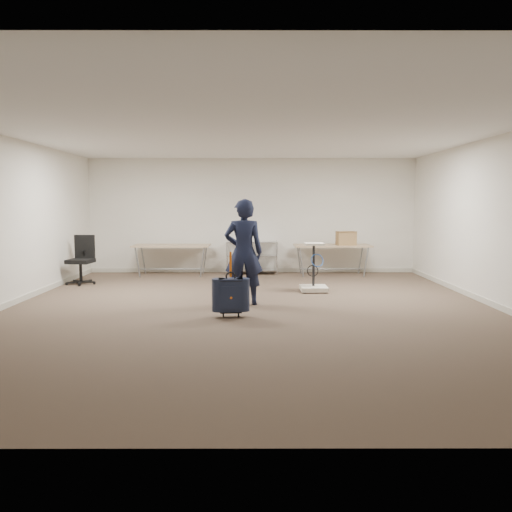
{
  "coord_description": "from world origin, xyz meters",
  "views": [
    {
      "loc": [
        0.07,
        -7.81,
        1.7
      ],
      "look_at": [
        0.09,
        0.3,
        0.85
      ],
      "focal_mm": 35.0,
      "sensor_mm": 36.0,
      "label": 1
    }
  ],
  "objects": [
    {
      "name": "ground",
      "position": [
        0.0,
        0.0,
        0.0
      ],
      "size": [
        9.0,
        9.0,
        0.0
      ],
      "primitive_type": "plane",
      "color": "#47392B",
      "rests_on": "ground"
    },
    {
      "name": "room_shell",
      "position": [
        0.0,
        1.38,
        0.05
      ],
      "size": [
        8.0,
        9.0,
        9.0
      ],
      "color": "silver",
      "rests_on": "ground"
    },
    {
      "name": "folding_table_left",
      "position": [
        -1.9,
        3.95,
        0.68
      ],
      "size": [
        1.8,
        0.75,
        0.73
      ],
      "color": "tan",
      "rests_on": "ground"
    },
    {
      "name": "folding_table_right",
      "position": [
        1.9,
        3.95,
        0.68
      ],
      "size": [
        1.8,
        0.75,
        0.73
      ],
      "color": "tan",
      "rests_on": "ground"
    },
    {
      "name": "wire_shelf",
      "position": [
        0.0,
        4.2,
        0.44
      ],
      "size": [
        1.22,
        0.47,
        0.8
      ],
      "color": "silver",
      "rests_on": "ground"
    },
    {
      "name": "person",
      "position": [
        -0.12,
        0.5,
        0.89
      ],
      "size": [
        0.67,
        0.46,
        1.78
      ],
      "primitive_type": "imported",
      "rotation": [
        0.0,
        0.0,
        3.2
      ],
      "color": "black",
      "rests_on": "ground"
    },
    {
      "name": "suitcase",
      "position": [
        -0.29,
        -0.45,
        0.34
      ],
      "size": [
        0.38,
        0.24,
        0.99
      ],
      "color": "black",
      "rests_on": "ground"
    },
    {
      "name": "office_chair",
      "position": [
        -3.62,
        2.7,
        0.31
      ],
      "size": [
        0.63,
        0.63,
        1.03
      ],
      "color": "black",
      "rests_on": "ground"
    },
    {
      "name": "equipment_cart",
      "position": [
        1.21,
        1.75,
        0.25
      ],
      "size": [
        0.52,
        0.52,
        0.95
      ],
      "color": "beige",
      "rests_on": "ground"
    },
    {
      "name": "cardboard_box",
      "position": [
        2.21,
        3.85,
        0.89
      ],
      "size": [
        0.46,
        0.36,
        0.32
      ],
      "primitive_type": "cube",
      "rotation": [
        0.0,
        0.0,
        0.08
      ],
      "color": "#987147",
      "rests_on": "folding_table_right"
    }
  ]
}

